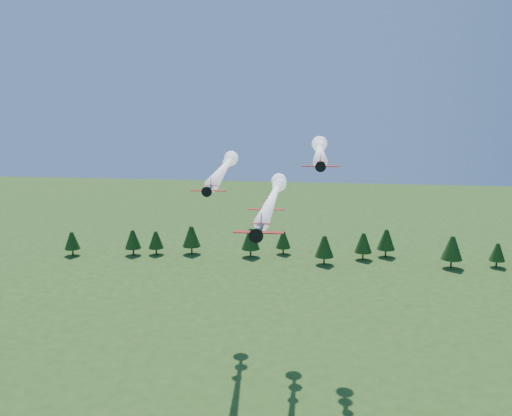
# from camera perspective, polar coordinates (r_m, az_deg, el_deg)

# --- Properties ---
(plane_lead) EXTENTS (7.98, 57.77, 3.70)m
(plane_lead) POSITION_cam_1_polar(r_m,az_deg,el_deg) (120.50, 1.79, 1.33)
(plane_lead) COLOR black
(plane_lead) RESTS_ON ground
(plane_left) EXTENTS (9.80, 56.09, 3.70)m
(plane_left) POSITION_cam_1_polar(r_m,az_deg,el_deg) (131.79, -3.11, 4.16)
(plane_left) COLOR black
(plane_left) RESTS_ON ground
(plane_right) EXTENTS (6.52, 45.05, 3.70)m
(plane_right) POSITION_cam_1_polar(r_m,az_deg,el_deg) (123.76, 6.38, 5.78)
(plane_right) COLOR black
(plane_right) RESTS_ON ground
(plane_slot) EXTENTS (7.01, 7.62, 2.47)m
(plane_slot) POSITION_cam_1_polar(r_m,az_deg,el_deg) (108.02, 1.05, 0.06)
(plane_slot) COLOR black
(plane_slot) RESTS_ON ground
(treeline) EXTENTS (174.14, 19.94, 11.66)m
(treeline) POSITION_cam_1_polar(r_m,az_deg,el_deg) (213.80, 5.76, -3.44)
(treeline) COLOR #382314
(treeline) RESTS_ON ground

